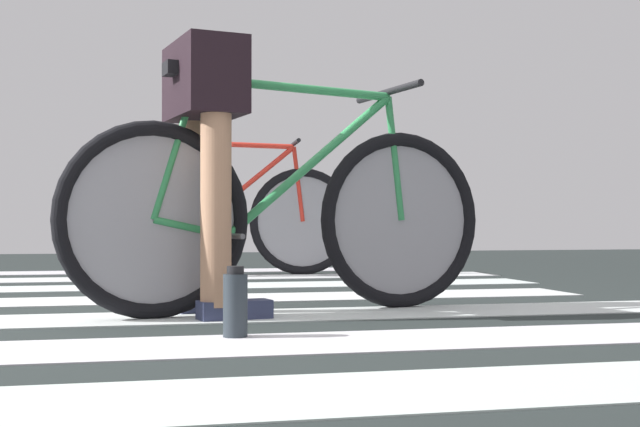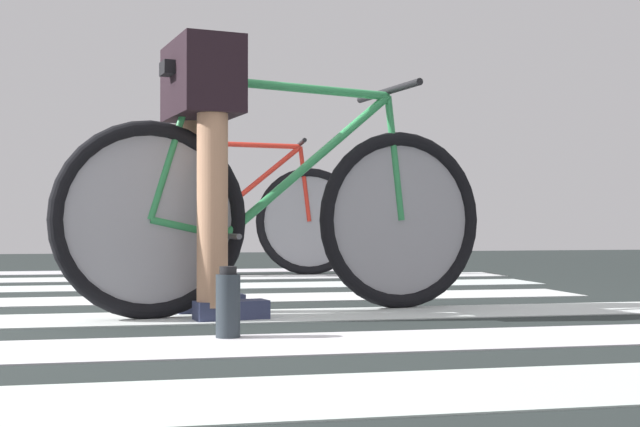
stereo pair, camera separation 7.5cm
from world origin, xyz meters
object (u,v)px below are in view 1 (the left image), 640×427
object	(u,v)px
bicycle_1_of_2	(284,213)
water_bottle	(235,304)
cyclist_1_of_2	(206,139)
cyclist_2_of_2	(178,180)
bicycle_2_of_2	(226,217)

from	to	relation	value
bicycle_1_of_2	water_bottle	world-z (taller)	bicycle_1_of_2
bicycle_1_of_2	cyclist_1_of_2	distance (m)	0.41
cyclist_1_of_2	cyclist_2_of_2	size ratio (longest dim) A/B	1.04
bicycle_1_of_2	cyclist_1_of_2	world-z (taller)	cyclist_1_of_2
bicycle_2_of_2	water_bottle	distance (m)	3.15
bicycle_1_of_2	bicycle_2_of_2	world-z (taller)	same
bicycle_1_of_2	water_bottle	xyz separation A→B (m)	(-0.27, -0.67, -0.28)
cyclist_2_of_2	bicycle_1_of_2	bearing A→B (deg)	-79.97
bicycle_1_of_2	water_bottle	bearing A→B (deg)	-123.42
bicycle_2_of_2	cyclist_2_of_2	distance (m)	0.40
cyclist_2_of_2	cyclist_1_of_2	bearing A→B (deg)	-86.99
cyclist_1_of_2	cyclist_2_of_2	distance (m)	2.53
bicycle_1_of_2	cyclist_1_of_2	size ratio (longest dim) A/B	1.69
cyclist_1_of_2	water_bottle	bearing A→B (deg)	-98.34
bicycle_2_of_2	bicycle_1_of_2	bearing A→B (deg)	-87.15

